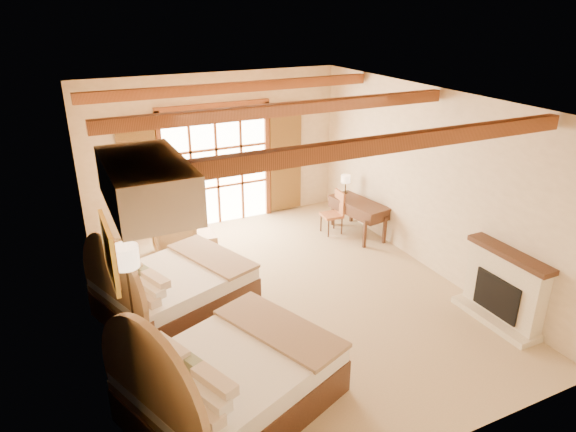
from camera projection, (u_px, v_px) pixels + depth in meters
floor at (288, 296)px, 8.45m from camera, size 7.00×7.00×0.00m
wall_back at (215, 151)px, 10.74m from camera, size 5.50×0.00×5.50m
wall_left at (99, 240)px, 6.73m from camera, size 0.00×7.00×7.00m
wall_right at (430, 181)px, 8.94m from camera, size 0.00×7.00×7.00m
ceiling at (288, 101)px, 7.22m from camera, size 7.00×7.00×0.00m
ceiling_beams at (288, 109)px, 7.26m from camera, size 5.39×4.60×0.18m
french_doors at (217, 167)px, 10.83m from camera, size 3.95×0.08×2.60m
fireplace at (503, 291)px, 7.63m from camera, size 0.46×1.40×1.16m
painting at (110, 252)px, 6.07m from camera, size 0.06×0.95×0.75m
canopy_valance at (146, 183)px, 4.69m from camera, size 0.70×1.40×0.45m
bed_near at (220, 378)px, 5.94m from camera, size 2.88×2.44×1.50m
bed_far at (166, 287)px, 7.91m from camera, size 2.64×2.23×1.40m
nightstand at (139, 339)px, 6.92m from camera, size 0.54×0.54×0.56m
floor_lamp at (126, 264)px, 6.57m from camera, size 0.34×0.34×1.63m
armchair at (174, 238)px, 9.74m from camera, size 0.78×0.80×0.69m
ottoman at (201, 244)px, 9.84m from camera, size 0.57×0.57×0.39m
desk at (358, 217)px, 10.59m from camera, size 0.77×1.40×0.71m
desk_chair at (332, 220)px, 10.68m from camera, size 0.43×0.43×0.90m
desk_lamp at (346, 180)px, 10.84m from camera, size 0.19×0.19×0.39m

